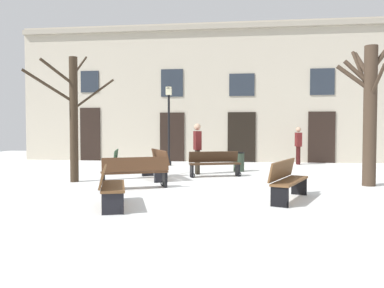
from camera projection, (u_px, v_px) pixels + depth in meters
The scene contains 14 objects.
ground_plane at pixel (186, 183), 11.65m from camera, with size 30.97×30.97×0.00m, color white.
building_facade at pixel (208, 92), 19.41m from camera, with size 19.36×0.60×6.93m.
tree_foreground at pixel (370, 107), 11.09m from camera, with size 2.07×1.95×4.88m.
tree_center at pixel (73, 115), 11.91m from camera, with size 2.33×2.04×4.09m.
streetlamp at pixel (169, 116), 17.23m from camera, with size 0.30×0.30×3.59m.
litter_bin at pixel (239, 162), 14.89m from camera, with size 0.44×0.44×0.74m.
bench_back_to_back_left at pixel (120, 160), 14.94m from camera, with size 0.93×1.92×0.84m.
bench_near_lamp at pixel (288, 179), 8.90m from camera, with size 1.12×1.91×0.93m.
bench_back_to_back_right at pixel (215, 163), 13.28m from camera, with size 1.82×1.00×0.87m.
bench_far_corner at pixel (111, 186), 8.14m from camera, with size 0.99×1.74×0.84m.
bench_by_litter_bin at pixel (156, 164), 12.65m from camera, with size 1.29×1.88×0.97m.
bench_facing_shops at pixel (135, 172), 10.59m from camera, with size 1.86×1.18×0.89m.
person_near_bench at pixel (197, 146), 13.98m from camera, with size 0.34×0.43×1.84m.
person_by_shop_door at pixel (298, 144), 17.75m from camera, with size 0.29×0.41×1.73m.
Camera 1 is at (1.61, -11.48, 1.66)m, focal length 36.04 mm.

